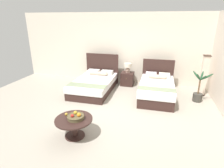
# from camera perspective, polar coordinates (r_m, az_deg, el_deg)

# --- Properties ---
(ground_plane) EXTENTS (9.71, 9.34, 0.02)m
(ground_plane) POSITION_cam_1_polar(r_m,az_deg,el_deg) (5.42, 0.71, -8.78)
(ground_plane) COLOR #A89E8F
(wall_back) EXTENTS (9.71, 0.12, 2.84)m
(wall_back) POSITION_cam_1_polar(r_m,az_deg,el_deg) (7.67, 6.15, 10.90)
(wall_back) COLOR silver
(wall_back) RESTS_ON ground
(bed_near_window) EXTENTS (1.37, 2.22, 1.23)m
(bed_near_window) POSITION_cam_1_polar(r_m,az_deg,el_deg) (6.91, -5.44, 0.15)
(bed_near_window) COLOR #36211D
(bed_near_window) RESTS_ON ground
(bed_near_corner) EXTENTS (1.18, 2.07, 1.13)m
(bed_near_corner) POSITION_cam_1_polar(r_m,az_deg,el_deg) (6.49, 13.74, -1.40)
(bed_near_corner) COLOR #36211D
(bed_near_corner) RESTS_ON ground
(nightstand) EXTENTS (0.50, 0.48, 0.53)m
(nightstand) POSITION_cam_1_polar(r_m,az_deg,el_deg) (7.47, 4.81, 1.62)
(nightstand) COLOR #36211D
(nightstand) RESTS_ON ground
(table_lamp) EXTENTS (0.29, 0.29, 0.38)m
(table_lamp) POSITION_cam_1_polar(r_m,az_deg,el_deg) (7.36, 4.95, 5.31)
(table_lamp) COLOR tan
(table_lamp) RESTS_ON nightstand
(coffee_table) EXTENTS (0.85, 0.85, 0.46)m
(coffee_table) POSITION_cam_1_polar(r_m,az_deg,el_deg) (4.32, -11.79, -11.94)
(coffee_table) COLOR #36211D
(coffee_table) RESTS_ON ground
(fruit_bowl) EXTENTS (0.39, 0.39, 0.16)m
(fruit_bowl) POSITION_cam_1_polar(r_m,az_deg,el_deg) (4.22, -11.27, -9.97)
(fruit_bowl) COLOR brown
(fruit_bowl) RESTS_ON coffee_table
(loose_apple) EXTENTS (0.07, 0.07, 0.07)m
(loose_apple) POSITION_cam_1_polar(r_m,az_deg,el_deg) (4.41, -14.10, -9.16)
(loose_apple) COLOR gold
(loose_apple) RESTS_ON coffee_table
(floor_lamp_corner) EXTENTS (0.24, 0.24, 1.43)m
(floor_lamp_corner) POSITION_cam_1_polar(r_m,az_deg,el_deg) (7.11, 26.75, 2.36)
(floor_lamp_corner) COLOR #39271E
(floor_lamp_corner) RESTS_ON ground
(potted_palm) EXTENTS (0.61, 0.46, 1.02)m
(potted_palm) POSITION_cam_1_polar(r_m,az_deg,el_deg) (6.60, 25.35, -2.50)
(potted_palm) COLOR #3D3A34
(potted_palm) RESTS_ON ground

